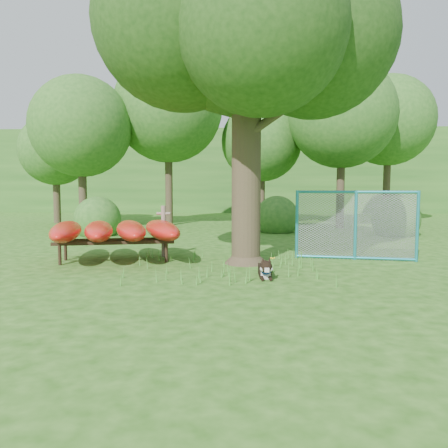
{
  "coord_description": "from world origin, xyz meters",
  "views": [
    {
      "loc": [
        0.7,
        -9.03,
        1.88
      ],
      "look_at": [
        0.2,
        1.2,
        1.0
      ],
      "focal_mm": 35.0,
      "sensor_mm": 36.0,
      "label": 1
    }
  ],
  "objects_px": {
    "kayak_rack": "(115,231)",
    "husky_dog": "(265,270)",
    "oak_tree": "(245,16)",
    "fence_section": "(355,225)"
  },
  "relations": [
    {
      "from": "kayak_rack",
      "to": "fence_section",
      "type": "xyz_separation_m",
      "value": [
        6.1,
        0.53,
        0.12
      ]
    },
    {
      "from": "husky_dog",
      "to": "fence_section",
      "type": "height_order",
      "value": "fence_section"
    },
    {
      "from": "kayak_rack",
      "to": "husky_dog",
      "type": "height_order",
      "value": "kayak_rack"
    },
    {
      "from": "oak_tree",
      "to": "fence_section",
      "type": "height_order",
      "value": "oak_tree"
    },
    {
      "from": "kayak_rack",
      "to": "husky_dog",
      "type": "bearing_deg",
      "value": -37.82
    },
    {
      "from": "kayak_rack",
      "to": "fence_section",
      "type": "relative_size",
      "value": 1.28
    },
    {
      "from": "kayak_rack",
      "to": "husky_dog",
      "type": "distance_m",
      "value": 4.15
    },
    {
      "from": "kayak_rack",
      "to": "fence_section",
      "type": "height_order",
      "value": "fence_section"
    },
    {
      "from": "oak_tree",
      "to": "husky_dog",
      "type": "xyz_separation_m",
      "value": [
        0.44,
        -1.74,
        -5.73
      ]
    },
    {
      "from": "oak_tree",
      "to": "fence_section",
      "type": "xyz_separation_m",
      "value": [
        2.85,
        0.6,
        -5.0
      ]
    }
  ]
}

